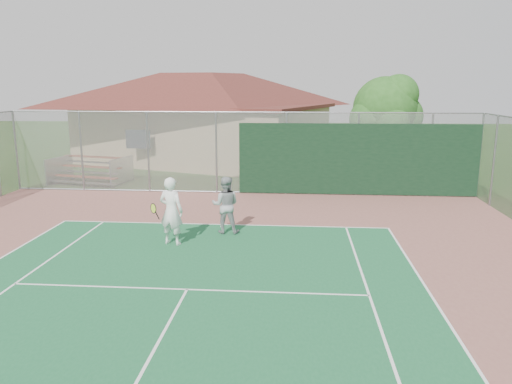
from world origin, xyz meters
TOP-DOWN VIEW (x-y plane):
  - back_fence at (2.11, 16.98)m, footprint 20.08×0.11m
  - clubhouse at (-3.27, 26.50)m, footprint 17.11×14.11m
  - bleachers at (-7.45, 18.79)m, footprint 3.60×2.50m
  - tree at (6.81, 21.08)m, footprint 3.69×3.50m
  - player_white_front at (-1.16, 9.68)m, footprint 0.99×0.76m
  - player_grey_back at (0.25, 10.97)m, footprint 0.88×0.69m

SIDE VIEW (x-z plane):
  - bleachers at x=-7.45m, z-range 0.04..1.26m
  - player_grey_back at x=0.25m, z-range 0.00..1.81m
  - player_white_front at x=-1.16m, z-range 0.00..2.00m
  - back_fence at x=2.11m, z-range -0.09..3.43m
  - clubhouse at x=-3.27m, z-range 0.05..6.39m
  - tree at x=6.81m, z-range 0.81..5.96m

